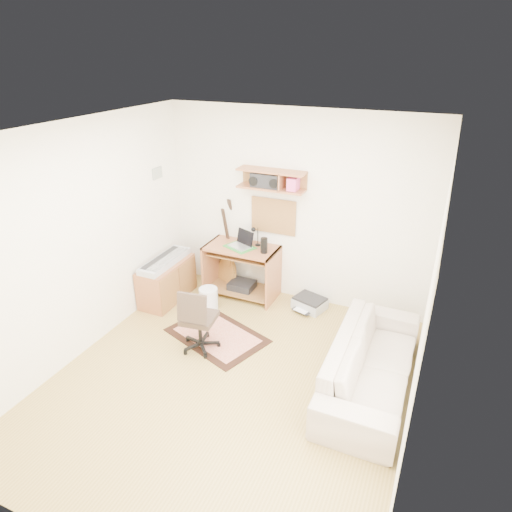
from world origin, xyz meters
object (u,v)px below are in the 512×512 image
at_px(desk, 242,271).
at_px(sofa, 373,355).
at_px(cabinet, 167,281).
at_px(printer, 310,303).
at_px(task_chair, 199,318).

height_order(desk, sofa, sofa).
distance_m(cabinet, sofa, 3.04).
distance_m(printer, sofa, 1.63).
height_order(desk, task_chair, task_chair).
relative_size(task_chair, sofa, 0.42).
bearing_deg(cabinet, task_chair, -38.95).
relative_size(task_chair, cabinet, 0.92).
distance_m(task_chair, cabinet, 1.30).
bearing_deg(task_chair, desk, 86.13).
height_order(cabinet, sofa, sofa).
bearing_deg(printer, sofa, -32.27).
relative_size(task_chair, printer, 2.03).
height_order(cabinet, printer, cabinet).
bearing_deg(cabinet, sofa, -12.64).
distance_m(desk, printer, 1.05).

